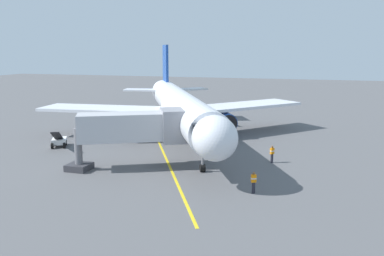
{
  "coord_description": "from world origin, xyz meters",
  "views": [
    {
      "loc": [
        -16.92,
        47.04,
        10.93
      ],
      "look_at": [
        -4.76,
        7.09,
        3.0
      ],
      "focal_mm": 39.21,
      "sensor_mm": 36.0,
      "label": 1
    }
  ],
  "objects_px": {
    "ground_crew_loader": "(272,154)",
    "tug_starboard_side": "(145,120)",
    "ground_crew_wing_walker": "(192,122)",
    "ground_crew_marshaller": "(254,182)",
    "belt_loader_near_nose": "(221,119)",
    "airplane": "(180,107)",
    "jet_bridge": "(140,128)",
    "belt_loader_rear_apron": "(59,141)"
  },
  "relations": [
    {
      "from": "ground_crew_marshaller",
      "to": "tug_starboard_side",
      "type": "distance_m",
      "value": 31.93
    },
    {
      "from": "airplane",
      "to": "ground_crew_loader",
      "type": "distance_m",
      "value": 14.3
    },
    {
      "from": "ground_crew_marshaller",
      "to": "jet_bridge",
      "type": "bearing_deg",
      "value": -20.23
    },
    {
      "from": "ground_crew_wing_walker",
      "to": "ground_crew_loader",
      "type": "xyz_separation_m",
      "value": [
        -12.71,
        14.96,
        0.0
      ]
    },
    {
      "from": "belt_loader_near_nose",
      "to": "ground_crew_loader",
      "type": "bearing_deg",
      "value": 115.89
    },
    {
      "from": "ground_crew_marshaller",
      "to": "ground_crew_loader",
      "type": "bearing_deg",
      "value": -92.34
    },
    {
      "from": "airplane",
      "to": "jet_bridge",
      "type": "height_order",
      "value": "airplane"
    },
    {
      "from": "airplane",
      "to": "belt_loader_rear_apron",
      "type": "relative_size",
      "value": 8.13
    },
    {
      "from": "ground_crew_loader",
      "to": "ground_crew_wing_walker",
      "type": "bearing_deg",
      "value": -49.66
    },
    {
      "from": "ground_crew_wing_walker",
      "to": "belt_loader_near_nose",
      "type": "distance_m",
      "value": 5.86
    },
    {
      "from": "airplane",
      "to": "ground_crew_marshaller",
      "type": "xyz_separation_m",
      "value": [
        -11.48,
        16.6,
        -3.12
      ]
    },
    {
      "from": "ground_crew_loader",
      "to": "belt_loader_near_nose",
      "type": "bearing_deg",
      "value": -64.11
    },
    {
      "from": "belt_loader_rear_apron",
      "to": "ground_crew_marshaller",
      "type": "bearing_deg",
      "value": 158.86
    },
    {
      "from": "jet_bridge",
      "to": "airplane",
      "type": "bearing_deg",
      "value": -88.53
    },
    {
      "from": "ground_crew_marshaller",
      "to": "belt_loader_near_nose",
      "type": "distance_m",
      "value": 30.69
    },
    {
      "from": "ground_crew_loader",
      "to": "belt_loader_near_nose",
      "type": "relative_size",
      "value": 0.36
    },
    {
      "from": "belt_loader_near_nose",
      "to": "belt_loader_rear_apron",
      "type": "relative_size",
      "value": 1.03
    },
    {
      "from": "ground_crew_wing_walker",
      "to": "tug_starboard_side",
      "type": "bearing_deg",
      "value": -6.79
    },
    {
      "from": "jet_bridge",
      "to": "ground_crew_loader",
      "type": "relative_size",
      "value": 6.43
    },
    {
      "from": "belt_loader_near_nose",
      "to": "belt_loader_rear_apron",
      "type": "height_order",
      "value": "same"
    },
    {
      "from": "tug_starboard_side",
      "to": "belt_loader_rear_apron",
      "type": "height_order",
      "value": "belt_loader_rear_apron"
    },
    {
      "from": "ground_crew_wing_walker",
      "to": "belt_loader_rear_apron",
      "type": "xyz_separation_m",
      "value": [
        11.08,
        15.16,
        -0.17
      ]
    },
    {
      "from": "ground_crew_loader",
      "to": "airplane",
      "type": "bearing_deg",
      "value": -31.8
    },
    {
      "from": "ground_crew_marshaller",
      "to": "ground_crew_loader",
      "type": "height_order",
      "value": "same"
    },
    {
      "from": "jet_bridge",
      "to": "belt_loader_rear_apron",
      "type": "xyz_separation_m",
      "value": [
        12.24,
        -4.94,
        -3.05
      ]
    },
    {
      "from": "ground_crew_marshaller",
      "to": "ground_crew_loader",
      "type": "relative_size",
      "value": 1.0
    },
    {
      "from": "ground_crew_marshaller",
      "to": "tug_starboard_side",
      "type": "relative_size",
      "value": 0.63
    },
    {
      "from": "ground_crew_wing_walker",
      "to": "belt_loader_near_nose",
      "type": "height_order",
      "value": "belt_loader_near_nose"
    },
    {
      "from": "jet_bridge",
      "to": "belt_loader_rear_apron",
      "type": "height_order",
      "value": "jet_bridge"
    },
    {
      "from": "ground_crew_marshaller",
      "to": "ground_crew_wing_walker",
      "type": "relative_size",
      "value": 1.0
    },
    {
      "from": "ground_crew_loader",
      "to": "tug_starboard_side",
      "type": "distance_m",
      "value": 25.61
    },
    {
      "from": "ground_crew_wing_walker",
      "to": "airplane",
      "type": "bearing_deg",
      "value": 96.33
    },
    {
      "from": "belt_loader_rear_apron",
      "to": "ground_crew_loader",
      "type": "bearing_deg",
      "value": -179.52
    },
    {
      "from": "ground_crew_wing_walker",
      "to": "tug_starboard_side",
      "type": "xyz_separation_m",
      "value": [
        7.42,
        -0.88,
        -0.18
      ]
    },
    {
      "from": "ground_crew_loader",
      "to": "tug_starboard_side",
      "type": "xyz_separation_m",
      "value": [
        20.12,
        -15.85,
        -0.18
      ]
    },
    {
      "from": "ground_crew_wing_walker",
      "to": "belt_loader_rear_apron",
      "type": "bearing_deg",
      "value": 53.85
    },
    {
      "from": "ground_crew_wing_walker",
      "to": "tug_starboard_side",
      "type": "distance_m",
      "value": 7.47
    },
    {
      "from": "belt_loader_near_nose",
      "to": "belt_loader_rear_apron",
      "type": "bearing_deg",
      "value": 55.11
    },
    {
      "from": "ground_crew_marshaller",
      "to": "tug_starboard_side",
      "type": "bearing_deg",
      "value": -51.8
    },
    {
      "from": "tug_starboard_side",
      "to": "belt_loader_near_nose",
      "type": "bearing_deg",
      "value": -158.31
    },
    {
      "from": "airplane",
      "to": "belt_loader_near_nose",
      "type": "height_order",
      "value": "airplane"
    },
    {
      "from": "ground_crew_marshaller",
      "to": "ground_crew_wing_walker",
      "type": "height_order",
      "value": "same"
    }
  ]
}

